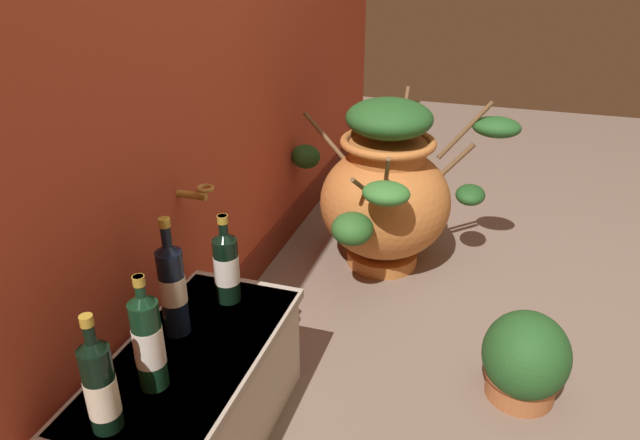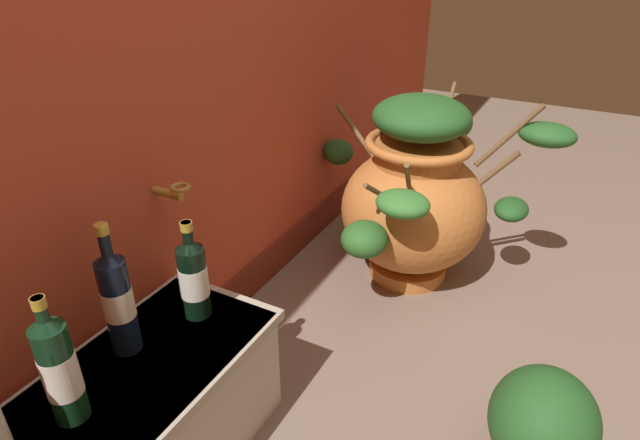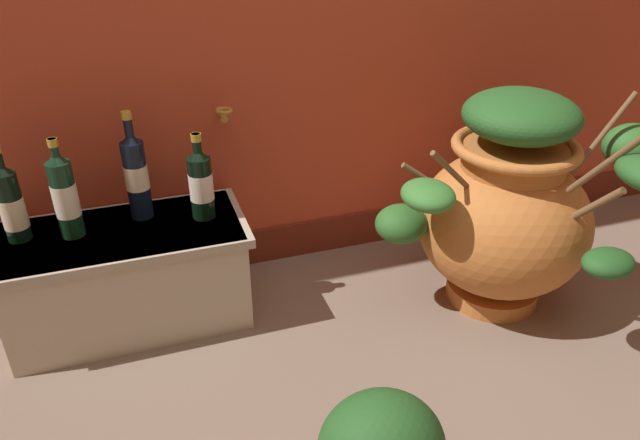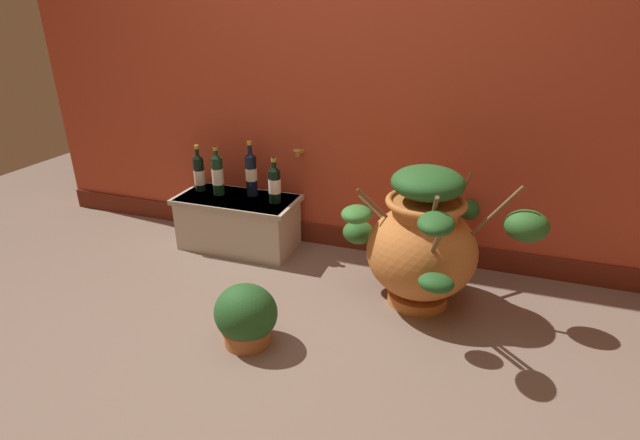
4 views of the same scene
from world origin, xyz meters
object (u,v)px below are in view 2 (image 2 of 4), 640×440
wine_bottle_left (193,276)px  potted_shrub (541,427)px  wine_bottle_right (117,298)px  terracotta_urn (415,195)px  wine_bottle_back (59,367)px

wine_bottle_left → potted_shrub: wine_bottle_left is taller
wine_bottle_right → potted_shrub: (0.44, -0.98, -0.36)m
terracotta_urn → wine_bottle_back: terracotta_urn is taller
wine_bottle_left → terracotta_urn: bearing=-17.0°
wine_bottle_right → potted_shrub: bearing=-65.9°
wine_bottle_left → wine_bottle_right: (-0.19, 0.07, 0.03)m
wine_bottle_left → wine_bottle_back: bearing=178.4°
wine_bottle_right → wine_bottle_back: bearing=-165.2°
wine_bottle_back → wine_bottle_right: bearing=14.8°
terracotta_urn → potted_shrub: size_ratio=3.41×
wine_bottle_left → wine_bottle_right: size_ratio=0.80×
wine_bottle_right → terracotta_urn: bearing=-17.4°
wine_bottle_back → wine_bottle_left: bearing=-1.6°
wine_bottle_left → wine_bottle_right: wine_bottle_right is taller
potted_shrub → wine_bottle_back: bearing=125.3°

